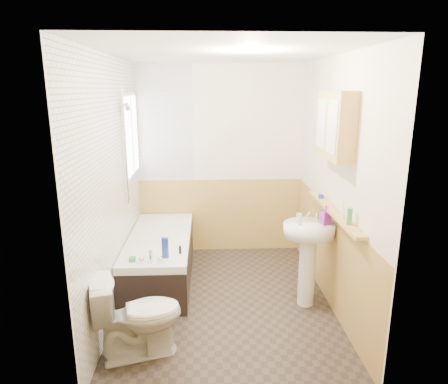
{
  "coord_description": "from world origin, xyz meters",
  "views": [
    {
      "loc": [
        -0.18,
        -3.83,
        2.18
      ],
      "look_at": [
        0.0,
        0.15,
        1.15
      ],
      "focal_mm": 32.0,
      "sensor_mm": 36.0,
      "label": 1
    }
  ],
  "objects_px": {
    "pine_shelf": "(333,211)",
    "medicine_cabinet": "(335,125)",
    "sink": "(308,247)",
    "toilet": "(138,316)",
    "bathtub": "(160,256)"
  },
  "relations": [
    {
      "from": "medicine_cabinet",
      "to": "toilet",
      "type": "bearing_deg",
      "value": -159.0
    },
    {
      "from": "sink",
      "to": "pine_shelf",
      "type": "xyz_separation_m",
      "value": [
        0.2,
        -0.08,
        0.4
      ]
    },
    {
      "from": "sink",
      "to": "pine_shelf",
      "type": "distance_m",
      "value": 0.46
    },
    {
      "from": "toilet",
      "to": "pine_shelf",
      "type": "bearing_deg",
      "value": -85.0
    },
    {
      "from": "toilet",
      "to": "pine_shelf",
      "type": "xyz_separation_m",
      "value": [
        1.8,
        0.66,
        0.68
      ]
    },
    {
      "from": "bathtub",
      "to": "medicine_cabinet",
      "type": "xyz_separation_m",
      "value": [
        1.74,
        -0.7,
        1.58
      ]
    },
    {
      "from": "bathtub",
      "to": "sink",
      "type": "relative_size",
      "value": 1.68
    },
    {
      "from": "toilet",
      "to": "medicine_cabinet",
      "type": "bearing_deg",
      "value": -84.05
    },
    {
      "from": "sink",
      "to": "pine_shelf",
      "type": "height_order",
      "value": "pine_shelf"
    },
    {
      "from": "pine_shelf",
      "to": "medicine_cabinet",
      "type": "distance_m",
      "value": 0.82
    },
    {
      "from": "toilet",
      "to": "medicine_cabinet",
      "type": "height_order",
      "value": "medicine_cabinet"
    },
    {
      "from": "bathtub",
      "to": "medicine_cabinet",
      "type": "bearing_deg",
      "value": -21.95
    },
    {
      "from": "medicine_cabinet",
      "to": "sink",
      "type": "bearing_deg",
      "value": 160.47
    },
    {
      "from": "toilet",
      "to": "medicine_cabinet",
      "type": "relative_size",
      "value": 1.07
    },
    {
      "from": "bathtub",
      "to": "toilet",
      "type": "relative_size",
      "value": 2.3
    }
  ]
}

